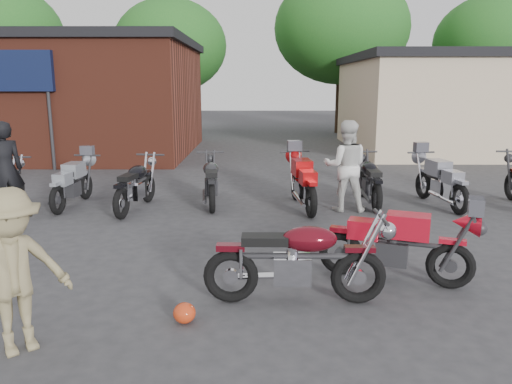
{
  "coord_description": "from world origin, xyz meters",
  "views": [
    {
      "loc": [
        -0.38,
        -5.36,
        2.62
      ],
      "look_at": [
        -0.41,
        2.56,
        0.9
      ],
      "focal_mm": 35.0,
      "sensor_mm": 36.0,
      "label": 1
    }
  ],
  "objects_px": {
    "row_bike_6": "(440,179)",
    "row_bike_3": "(211,178)",
    "sportbike": "(398,241)",
    "row_bike_1": "(72,181)",
    "person_tan": "(13,272)",
    "vintage_motorcycle": "(299,255)",
    "row_bike_4": "(303,180)",
    "helmet": "(184,313)",
    "row_bike_2": "(136,182)",
    "person_light": "(346,166)",
    "row_bike_5": "(370,178)",
    "person_dark": "(5,169)"
  },
  "relations": [
    {
      "from": "row_bike_6",
      "to": "row_bike_3",
      "type": "bearing_deg",
      "value": 78.92
    },
    {
      "from": "sportbike",
      "to": "row_bike_1",
      "type": "height_order",
      "value": "sportbike"
    },
    {
      "from": "person_tan",
      "to": "row_bike_1",
      "type": "height_order",
      "value": "person_tan"
    },
    {
      "from": "vintage_motorcycle",
      "to": "row_bike_3",
      "type": "xyz_separation_m",
      "value": [
        -1.52,
        5.09,
        -0.03
      ]
    },
    {
      "from": "sportbike",
      "to": "person_tan",
      "type": "distance_m",
      "value": 4.62
    },
    {
      "from": "vintage_motorcycle",
      "to": "row_bike_4",
      "type": "relative_size",
      "value": 0.99
    },
    {
      "from": "helmet",
      "to": "sportbike",
      "type": "bearing_deg",
      "value": 24.05
    },
    {
      "from": "row_bike_1",
      "to": "row_bike_2",
      "type": "bearing_deg",
      "value": -98.25
    },
    {
      "from": "person_light",
      "to": "person_tan",
      "type": "height_order",
      "value": "person_light"
    },
    {
      "from": "sportbike",
      "to": "row_bike_2",
      "type": "distance_m",
      "value": 5.94
    },
    {
      "from": "helmet",
      "to": "row_bike_6",
      "type": "distance_m",
      "value": 7.3
    },
    {
      "from": "vintage_motorcycle",
      "to": "helmet",
      "type": "relative_size",
      "value": 8.36
    },
    {
      "from": "person_tan",
      "to": "row_bike_5",
      "type": "height_order",
      "value": "person_tan"
    },
    {
      "from": "vintage_motorcycle",
      "to": "row_bike_1",
      "type": "relative_size",
      "value": 1.1
    },
    {
      "from": "row_bike_1",
      "to": "row_bike_5",
      "type": "xyz_separation_m",
      "value": [
        6.5,
        0.2,
        0.03
      ]
    },
    {
      "from": "row_bike_3",
      "to": "row_bike_4",
      "type": "height_order",
      "value": "row_bike_4"
    },
    {
      "from": "row_bike_3",
      "to": "row_bike_4",
      "type": "bearing_deg",
      "value": -105.74
    },
    {
      "from": "person_tan",
      "to": "row_bike_3",
      "type": "height_order",
      "value": "person_tan"
    },
    {
      "from": "row_bike_1",
      "to": "row_bike_5",
      "type": "bearing_deg",
      "value": -84.39
    },
    {
      "from": "helmet",
      "to": "row_bike_3",
      "type": "bearing_deg",
      "value": 92.11
    },
    {
      "from": "helmet",
      "to": "row_bike_5",
      "type": "xyz_separation_m",
      "value": [
        3.3,
        5.65,
        0.48
      ]
    },
    {
      "from": "person_dark",
      "to": "row_bike_1",
      "type": "distance_m",
      "value": 1.37
    },
    {
      "from": "person_light",
      "to": "person_tan",
      "type": "bearing_deg",
      "value": 59.81
    },
    {
      "from": "sportbike",
      "to": "row_bike_5",
      "type": "height_order",
      "value": "row_bike_5"
    },
    {
      "from": "person_tan",
      "to": "sportbike",
      "type": "bearing_deg",
      "value": -16.39
    },
    {
      "from": "row_bike_2",
      "to": "person_dark",
      "type": "bearing_deg",
      "value": 110.42
    },
    {
      "from": "helmet",
      "to": "row_bike_5",
      "type": "bearing_deg",
      "value": 59.75
    },
    {
      "from": "row_bike_2",
      "to": "row_bike_5",
      "type": "relative_size",
      "value": 1.0
    },
    {
      "from": "person_light",
      "to": "row_bike_2",
      "type": "bearing_deg",
      "value": 5.74
    },
    {
      "from": "sportbike",
      "to": "row_bike_4",
      "type": "height_order",
      "value": "row_bike_4"
    },
    {
      "from": "person_light",
      "to": "row_bike_4",
      "type": "distance_m",
      "value": 0.95
    },
    {
      "from": "person_dark",
      "to": "row_bike_3",
      "type": "bearing_deg",
      "value": 155.5
    },
    {
      "from": "person_tan",
      "to": "vintage_motorcycle",
      "type": "bearing_deg",
      "value": -17.92
    },
    {
      "from": "person_tan",
      "to": "row_bike_4",
      "type": "distance_m",
      "value": 6.77
    },
    {
      "from": "row_bike_1",
      "to": "row_bike_4",
      "type": "height_order",
      "value": "row_bike_4"
    },
    {
      "from": "row_bike_6",
      "to": "person_tan",
      "type": "bearing_deg",
      "value": 124.19
    },
    {
      "from": "person_tan",
      "to": "row_bike_5",
      "type": "distance_m",
      "value": 7.91
    },
    {
      "from": "row_bike_5",
      "to": "row_bike_6",
      "type": "distance_m",
      "value": 1.5
    },
    {
      "from": "vintage_motorcycle",
      "to": "row_bike_4",
      "type": "height_order",
      "value": "row_bike_4"
    },
    {
      "from": "row_bike_3",
      "to": "row_bike_5",
      "type": "bearing_deg",
      "value": -95.75
    },
    {
      "from": "row_bike_3",
      "to": "sportbike",
      "type": "bearing_deg",
      "value": -153.01
    },
    {
      "from": "person_light",
      "to": "row_bike_1",
      "type": "relative_size",
      "value": 0.98
    },
    {
      "from": "helmet",
      "to": "row_bike_4",
      "type": "height_order",
      "value": "row_bike_4"
    },
    {
      "from": "helmet",
      "to": "row_bike_5",
      "type": "height_order",
      "value": "row_bike_5"
    },
    {
      "from": "row_bike_1",
      "to": "sportbike",
      "type": "bearing_deg",
      "value": -121.94
    },
    {
      "from": "person_tan",
      "to": "row_bike_5",
      "type": "xyz_separation_m",
      "value": [
        4.85,
        6.25,
        -0.24
      ]
    },
    {
      "from": "person_dark",
      "to": "row_bike_3",
      "type": "distance_m",
      "value": 4.15
    },
    {
      "from": "row_bike_1",
      "to": "row_bike_4",
      "type": "xyz_separation_m",
      "value": [
        4.99,
        -0.16,
        0.06
      ]
    },
    {
      "from": "row_bike_5",
      "to": "row_bike_3",
      "type": "bearing_deg",
      "value": 91.85
    },
    {
      "from": "sportbike",
      "to": "helmet",
      "type": "relative_size",
      "value": 7.75
    }
  ]
}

